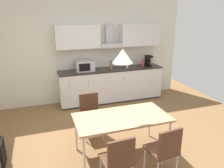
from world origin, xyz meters
TOP-DOWN VIEW (x-y plane):
  - ground_plane at (0.00, 0.00)m, footprint 7.24×7.27m
  - wall_back at (0.00, 2.47)m, footprint 5.79×0.10m
  - kitchen_counter at (0.75, 2.13)m, footprint 2.89×0.61m
  - backsplash_tile at (0.75, 2.41)m, footprint 2.87×0.02m
  - upper_wall_cabinets at (0.75, 2.25)m, footprint 2.87×0.40m
  - microwave at (0.01, 2.13)m, footprint 0.48×0.35m
  - coffee_maker at (1.88, 2.16)m, footprint 0.18×0.19m
  - bottle_white at (1.20, 2.09)m, footprint 0.07×0.07m
  - bottle_brown at (0.72, 2.07)m, footprint 0.07×0.07m
  - bottle_red at (1.68, 2.08)m, footprint 0.06×0.06m
  - dining_table at (0.12, -0.29)m, footprint 1.59×0.82m
  - chair_near_right at (0.49, -1.07)m, footprint 0.44×0.44m
  - chair_far_left at (-0.24, 0.50)m, footprint 0.42×0.42m
  - chair_near_left at (-0.23, -1.07)m, footprint 0.42×0.42m
  - pendant_lamp at (0.12, -0.29)m, footprint 0.32×0.32m

SIDE VIEW (x-z plane):
  - ground_plane at x=0.00m, z-range -0.02..0.00m
  - kitchen_counter at x=0.75m, z-range 0.00..0.93m
  - chair_near_right at x=0.49m, z-range 0.10..0.97m
  - chair_far_left at x=-0.24m, z-range 0.10..0.97m
  - chair_near_left at x=-0.23m, z-range 0.10..0.97m
  - dining_table at x=0.12m, z-range 0.32..1.04m
  - bottle_red at x=1.68m, z-range 0.91..1.15m
  - bottle_brown at x=0.72m, z-range 0.91..1.16m
  - bottle_white at x=1.20m, z-range 0.91..1.20m
  - microwave at x=0.01m, z-range 0.93..1.21m
  - coffee_maker at x=1.88m, z-range 0.93..1.23m
  - backsplash_tile at x=0.75m, z-range 0.93..1.48m
  - wall_back at x=0.00m, z-range 0.00..2.76m
  - pendant_lamp at x=0.12m, z-range 1.65..1.87m
  - upper_wall_cabinets at x=0.75m, z-range 1.51..2.10m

